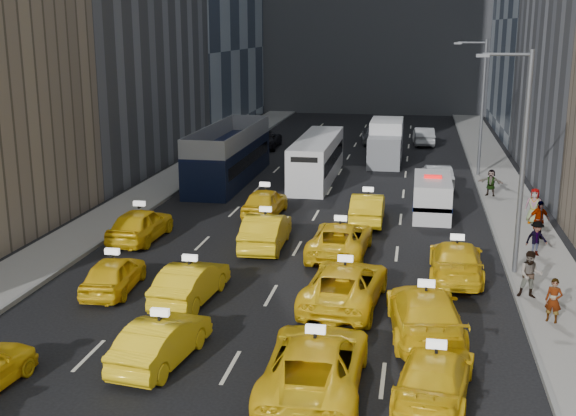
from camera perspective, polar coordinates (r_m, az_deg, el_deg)
name	(u,v)px	position (r m, az deg, el deg)	size (l,w,h in m)	color
ground	(212,401)	(20.31, -6.04, -14.91)	(160.00, 160.00, 0.00)	black
sidewalk_west	(161,187)	(45.87, -10.00, 1.68)	(3.00, 90.00, 0.15)	gray
sidewalk_east	(508,201)	(43.45, 17.00, 0.57)	(3.00, 90.00, 0.15)	gray
curb_west	(183,187)	(45.40, -8.28, 1.64)	(0.15, 90.00, 0.18)	slate
curb_east	(482,199)	(43.29, 15.10, 0.67)	(0.15, 90.00, 0.18)	slate
streetlight_near	(521,156)	(29.68, 17.90, 3.95)	(2.15, 0.22, 9.00)	#595B60
streetlight_far	(481,103)	(49.41, 14.99, 8.00)	(2.15, 0.22, 9.00)	#595B60
taxi_5	(161,341)	(22.28, -9.98, -10.30)	(1.48, 4.24, 1.40)	yellow
taxi_6	(315,364)	(20.37, 2.16, -12.18)	(2.67, 5.79, 1.61)	yellow
taxi_7	(435,375)	(20.45, 11.52, -12.78)	(1.89, 4.66, 1.35)	yellow
taxi_8	(114,274)	(28.31, -13.62, -5.10)	(1.62, 4.04, 1.38)	yellow
taxi_9	(191,282)	(26.83, -7.70, -5.83)	(1.53, 4.38, 1.44)	yellow
taxi_10	(345,285)	(26.29, 4.52, -6.05)	(2.56, 5.56, 1.55)	yellow
taxi_11	(425,313)	(24.07, 10.77, -8.15)	(2.25, 5.52, 1.60)	yellow
taxi_12	(140,224)	(34.59, -11.59, -1.28)	(1.87, 4.66, 1.59)	yellow
taxi_13	(266,231)	(32.81, -1.77, -1.82)	(1.70, 4.87, 1.60)	yellow
taxi_14	(340,239)	(31.86, 4.15, -2.47)	(2.44, 5.29, 1.47)	yellow
taxi_15	(456,260)	(29.72, 13.14, -4.03)	(2.08, 5.12, 1.49)	yellow
taxi_16	(265,202)	(38.38, -1.84, 0.47)	(1.76, 4.39, 1.49)	yellow
taxi_17	(368,208)	(37.27, 6.31, 0.00)	(1.62, 4.64, 1.53)	yellow
nypd_van	(432,197)	(39.23, 11.30, 0.85)	(2.62, 5.27, 2.17)	silver
double_decker	(229,154)	(47.01, -4.67, 4.24)	(2.97, 12.21, 3.54)	black
city_bus	(317,159)	(47.30, 2.30, 3.89)	(3.46, 11.10, 2.82)	silver
box_truck	(386,142)	(53.78, 7.73, 5.16)	(2.69, 6.87, 3.08)	silver
misc_car_0	(437,176)	(46.17, 11.71, 2.50)	(1.52, 4.36, 1.44)	#A5A9AD
misc_car_1	(264,139)	(60.03, -1.87, 5.45)	(2.39, 5.18, 1.44)	black
misc_car_2	(373,135)	(62.73, 6.77, 5.71)	(1.95, 4.80, 1.39)	gray
misc_car_3	(322,136)	(62.33, 2.72, 5.73)	(1.61, 4.01, 1.37)	black
misc_car_4	(424,136)	(62.65, 10.66, 5.61)	(1.60, 4.59, 1.51)	#94979B
pedestrian_0	(554,300)	(25.95, 20.25, -6.87)	(0.56, 0.37, 1.53)	gray
pedestrian_1	(530,275)	(27.87, 18.61, -5.02)	(0.86, 0.47, 1.77)	gray
pedestrian_2	(536,238)	(33.04, 19.04, -2.28)	(1.00, 0.41, 1.55)	gray
pedestrian_3	(539,220)	(35.66, 19.20, -0.88)	(1.06, 0.48, 1.82)	gray
pedestrian_4	(534,206)	(38.38, 18.86, 0.16)	(0.87, 0.48, 1.79)	gray
pedestrian_5	(491,183)	(43.93, 15.74, 1.95)	(1.45, 0.42, 1.56)	gray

